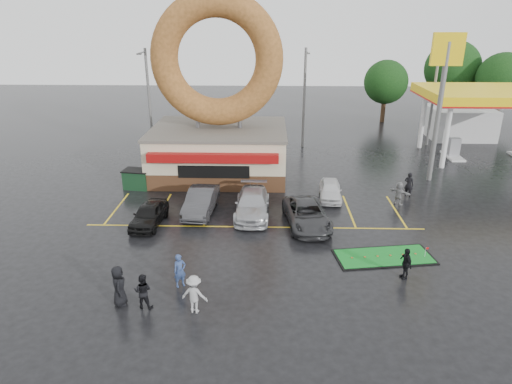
{
  "coord_description": "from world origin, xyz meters",
  "views": [
    {
      "loc": [
        0.81,
        -20.93,
        11.78
      ],
      "look_at": [
        0.11,
        3.47,
        2.2
      ],
      "focal_mm": 32.0,
      "sensor_mm": 36.0,
      "label": 1
    }
  ],
  "objects_px": {
    "streetlight_mid": "(304,96)",
    "donut_shop": "(218,118)",
    "car_dgrey": "(201,201)",
    "putting_green": "(384,257)",
    "person_blue": "(180,271)",
    "car_white": "(330,190)",
    "shell_sign": "(443,81)",
    "person_cameraman": "(406,263)",
    "car_silver": "(252,204)",
    "streetlight_left": "(149,97)",
    "car_black": "(149,214)",
    "car_grey": "(307,214)",
    "gas_station": "(480,109)",
    "dumpster": "(137,179)",
    "streetlight_right": "(434,95)"
  },
  "relations": [
    {
      "from": "donut_shop",
      "to": "person_blue",
      "type": "bearing_deg",
      "value": -90.71
    },
    {
      "from": "streetlight_left",
      "to": "car_dgrey",
      "type": "height_order",
      "value": "streetlight_left"
    },
    {
      "from": "car_silver",
      "to": "putting_green",
      "type": "distance_m",
      "value": 8.74
    },
    {
      "from": "car_dgrey",
      "to": "putting_green",
      "type": "bearing_deg",
      "value": -23.47
    },
    {
      "from": "streetlight_mid",
      "to": "car_black",
      "type": "bearing_deg",
      "value": -120.63
    },
    {
      "from": "car_dgrey",
      "to": "car_white",
      "type": "distance_m",
      "value": 8.81
    },
    {
      "from": "streetlight_mid",
      "to": "streetlight_right",
      "type": "relative_size",
      "value": 1.0
    },
    {
      "from": "shell_sign",
      "to": "putting_green",
      "type": "height_order",
      "value": "shell_sign"
    },
    {
      "from": "shell_sign",
      "to": "person_blue",
      "type": "distance_m",
      "value": 23.0
    },
    {
      "from": "streetlight_mid",
      "to": "car_grey",
      "type": "height_order",
      "value": "streetlight_mid"
    },
    {
      "from": "car_white",
      "to": "person_blue",
      "type": "distance_m",
      "value": 13.69
    },
    {
      "from": "car_silver",
      "to": "person_cameraman",
      "type": "relative_size",
      "value": 3.27
    },
    {
      "from": "person_blue",
      "to": "streetlight_left",
      "type": "bearing_deg",
      "value": 73.55
    },
    {
      "from": "gas_station",
      "to": "donut_shop",
      "type": "bearing_deg",
      "value": -160.89
    },
    {
      "from": "shell_sign",
      "to": "streetlight_left",
      "type": "xyz_separation_m",
      "value": [
        -23.0,
        7.92,
        -2.6
      ]
    },
    {
      "from": "donut_shop",
      "to": "person_blue",
      "type": "height_order",
      "value": "donut_shop"
    },
    {
      "from": "person_blue",
      "to": "streetlight_mid",
      "type": "bearing_deg",
      "value": 40.2
    },
    {
      "from": "donut_shop",
      "to": "person_blue",
      "type": "distance_m",
      "value": 16.34
    },
    {
      "from": "car_white",
      "to": "person_blue",
      "type": "xyz_separation_m",
      "value": [
        -8.21,
        -10.95,
        0.19
      ]
    },
    {
      "from": "shell_sign",
      "to": "car_grey",
      "type": "height_order",
      "value": "shell_sign"
    },
    {
      "from": "streetlight_right",
      "to": "car_grey",
      "type": "bearing_deg",
      "value": -125.35
    },
    {
      "from": "car_black",
      "to": "car_white",
      "type": "height_order",
      "value": "car_black"
    },
    {
      "from": "donut_shop",
      "to": "putting_green",
      "type": "relative_size",
      "value": 2.55
    },
    {
      "from": "car_grey",
      "to": "dumpster",
      "type": "relative_size",
      "value": 2.8
    },
    {
      "from": "shell_sign",
      "to": "streetlight_mid",
      "type": "distance_m",
      "value": 12.93
    },
    {
      "from": "putting_green",
      "to": "person_blue",
      "type": "bearing_deg",
      "value": -163.66
    },
    {
      "from": "car_white",
      "to": "streetlight_left",
      "type": "bearing_deg",
      "value": 146.23
    },
    {
      "from": "gas_station",
      "to": "car_silver",
      "type": "relative_size",
      "value": 2.67
    },
    {
      "from": "streetlight_left",
      "to": "dumpster",
      "type": "bearing_deg",
      "value": -82.27
    },
    {
      "from": "car_grey",
      "to": "person_blue",
      "type": "relative_size",
      "value": 3.13
    },
    {
      "from": "car_white",
      "to": "dumpster",
      "type": "distance_m",
      "value": 13.72
    },
    {
      "from": "car_dgrey",
      "to": "person_cameraman",
      "type": "distance_m",
      "value": 13.07
    },
    {
      "from": "car_black",
      "to": "car_silver",
      "type": "height_order",
      "value": "car_silver"
    },
    {
      "from": "car_black",
      "to": "car_silver",
      "type": "xyz_separation_m",
      "value": [
        6.09,
        1.57,
        0.08
      ]
    },
    {
      "from": "streetlight_left",
      "to": "car_black",
      "type": "xyz_separation_m",
      "value": [
        3.74,
        -16.33,
        -4.12
      ]
    },
    {
      "from": "shell_sign",
      "to": "car_silver",
      "type": "xyz_separation_m",
      "value": [
        -13.17,
        -6.85,
        -6.64
      ]
    },
    {
      "from": "putting_green",
      "to": "car_black",
      "type": "bearing_deg",
      "value": 164.65
    },
    {
      "from": "streetlight_mid",
      "to": "dumpster",
      "type": "bearing_deg",
      "value": -138.18
    },
    {
      "from": "shell_sign",
      "to": "car_dgrey",
      "type": "xyz_separation_m",
      "value": [
        -16.42,
        -6.53,
        -6.62
      ]
    },
    {
      "from": "streetlight_mid",
      "to": "donut_shop",
      "type": "bearing_deg",
      "value": -131.38
    },
    {
      "from": "streetlight_left",
      "to": "streetlight_mid",
      "type": "xyz_separation_m",
      "value": [
        14.0,
        1.0,
        0.0
      ]
    },
    {
      "from": "car_black",
      "to": "person_blue",
      "type": "relative_size",
      "value": 2.4
    },
    {
      "from": "car_silver",
      "to": "person_cameraman",
      "type": "height_order",
      "value": "person_cameraman"
    },
    {
      "from": "streetlight_mid",
      "to": "person_blue",
      "type": "height_order",
      "value": "streetlight_mid"
    },
    {
      "from": "streetlight_right",
      "to": "dumpster",
      "type": "bearing_deg",
      "value": -153.48
    },
    {
      "from": "streetlight_left",
      "to": "car_white",
      "type": "bearing_deg",
      "value": -38.44
    },
    {
      "from": "car_silver",
      "to": "putting_green",
      "type": "relative_size",
      "value": 0.96
    },
    {
      "from": "shell_sign",
      "to": "car_white",
      "type": "relative_size",
      "value": 2.92
    },
    {
      "from": "streetlight_left",
      "to": "person_cameraman",
      "type": "xyz_separation_m",
      "value": [
        17.35,
        -21.85,
        -4.0
      ]
    },
    {
      "from": "donut_shop",
      "to": "person_cameraman",
      "type": "relative_size",
      "value": 8.64
    }
  ]
}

